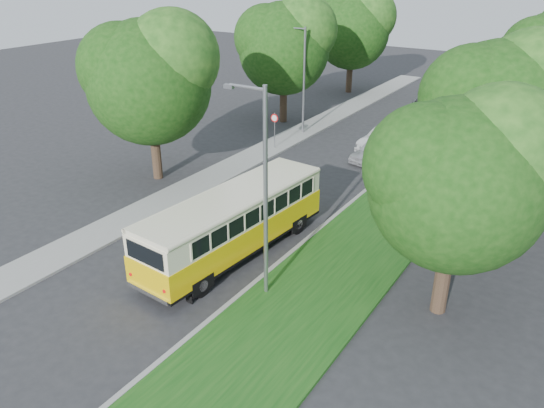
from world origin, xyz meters
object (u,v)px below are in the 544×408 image
Objects in this scene: lamppost_near at (263,188)px; car_silver at (373,151)px; car_white at (386,139)px; lamppost_far at (303,77)px; car_grey at (423,108)px; car_blue at (427,124)px; vintage_bus at (234,224)px.

car_silver is at bearing 98.15° from lamppost_near.
car_white is at bearing 104.62° from car_silver.
lamppost_near reaches higher than car_silver.
lamppost_far reaches higher than car_grey.
car_white reaches higher than car_grey.
car_blue reaches higher than car_grey.
car_grey reaches higher than car_silver.
lamppost_near is 1.07× the size of lamppost_far.
vintage_bus is (6.21, -16.70, -2.67)m from lamppost_far.
car_white is at bearing -111.18° from car_blue.
vintage_bus is 16.57m from car_white.
car_grey is (-0.26, 26.19, -0.80)m from vintage_bus.
car_blue is at bearing 89.53° from car_white.
car_white is 1.01× the size of car_grey.
lamppost_near is 0.82× the size of vintage_bus.
car_grey is at bearing 96.02° from lamppost_near.
lamppost_near reaches higher than car_grey.
lamppost_far is 7.32m from car_white.
car_grey is at bearing 95.31° from vintage_bus.
vintage_bus is at bearing -79.58° from car_silver.
car_silver is at bearing 93.12° from vintage_bus.
vintage_bus is at bearing 146.21° from lamppost_near.
car_white is at bearing 97.45° from lamppost_near.
car_blue is at bearing 93.60° from car_silver.
car_silver is (6.61, -2.50, -3.49)m from lamppost_far.
car_grey is (-0.56, 9.64, -0.12)m from car_white.
lamppost_far reaches higher than vintage_bus.
vintage_bus is 2.11× the size of car_grey.
car_blue is at bearing 90.78° from vintage_bus.
lamppost_near is 28.40m from car_grey.
car_white is 5.10m from car_blue.
lamppost_near reaches higher than lamppost_far.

